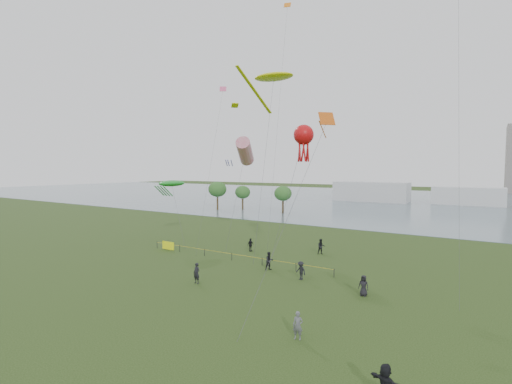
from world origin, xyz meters
The scene contains 20 objects.
ground_plane centered at (0.00, 0.00, 0.00)m, with size 400.00×400.00×0.00m, color #1D310F.
lake centered at (0.00, 100.00, 0.02)m, with size 400.00×120.00×0.08m, color slate.
pavilion_left centered at (-12.00, 95.00, 3.00)m, with size 22.00×8.00×6.00m, color silver.
pavilion_right centered at (14.00, 98.00, 2.50)m, with size 18.00×7.00×5.00m, color silver.
trees centered at (-30.98, 52.67, 4.72)m, with size 21.21×8.22×7.03m.
fence centered at (-10.85, 12.37, 0.55)m, with size 24.07×0.07×1.05m.
kite_flyer centered at (9.99, -0.92, 0.85)m, with size 0.62×0.41×1.70m, color #55585C.
spectator_a centered at (0.78, 11.31, 0.93)m, with size 0.90×0.70×1.85m, color black.
spectator_b centered at (4.91, 10.05, 0.86)m, with size 1.12×0.64×1.73m, color black.
spectator_c centered at (-5.50, 17.31, 0.82)m, with size 0.96×0.40×1.63m, color black.
spectator_d centered at (11.10, 8.84, 0.85)m, with size 0.83×0.54×1.69m, color black.
spectator_e centered at (15.96, -4.37, 0.90)m, with size 1.66×0.53×1.79m, color black.
spectator_f centered at (-2.49, 4.00, 0.93)m, with size 0.68×0.45×1.86m, color black.
spectator_g centered at (2.52, 20.58, 0.93)m, with size 0.90×0.70×1.86m, color black.
kite_stingray centered at (-3.06, 18.62, 21.24)m, with size 5.08×10.06×21.72m.
kite_windsock centered at (-9.25, 21.65, 12.63)m, with size 4.34×8.68×14.62m.
kite_creature centered at (-18.47, 16.82, 8.17)m, with size 6.66×5.34×8.64m.
kite_octopus centered at (2.32, 15.89, 13.85)m, with size 3.03×5.21×15.02m.
kite_delta centered at (7.49, 8.72, 13.73)m, with size 1.43×13.38×15.17m.
small_kites centered at (0.43, 19.50, 26.51)m, with size 29.22×8.89×11.25m.
Camera 1 is at (19.61, -20.66, 10.38)m, focal length 26.00 mm.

